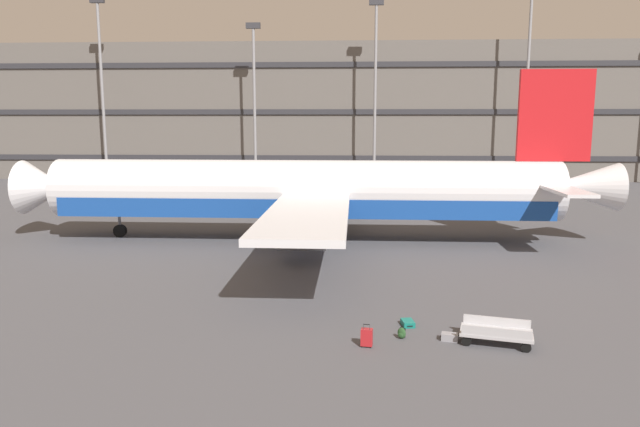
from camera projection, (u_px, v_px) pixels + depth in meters
ground_plane at (287, 242)px, 39.74m from camera, size 600.00×600.00×0.00m
terminal_structure at (321, 113)px, 85.66m from camera, size 155.95×15.07×18.67m
airliner at (309, 192)px, 39.94m from camera, size 41.08×33.06×11.52m
light_mast_left at (102, 79)px, 74.13m from camera, size 1.80×0.50×23.47m
light_mast_center_left at (254, 92)px, 73.40m from camera, size 1.80×0.50×20.21m
light_mast_center_right at (375, 80)px, 72.42m from camera, size 1.80×0.50×22.87m
light_mast_right at (528, 71)px, 71.30m from camera, size 1.80×0.50×25.01m
suitcase_red at (408, 323)px, 23.47m from camera, size 0.56×0.77×0.22m
suitcase_scuffed at (450, 337)px, 21.89m from camera, size 0.70×0.51×0.28m
suitcase_purple at (367, 337)px, 21.25m from camera, size 0.46×0.35×0.90m
backpack_black at (402, 333)px, 22.06m from camera, size 0.39×0.34×0.49m
baggage_cart at (496, 333)px, 21.54m from camera, size 3.36×1.90×0.82m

